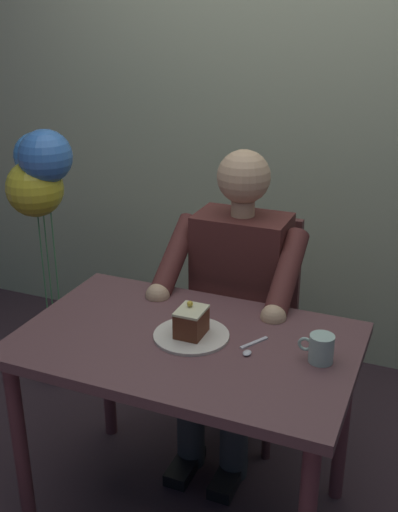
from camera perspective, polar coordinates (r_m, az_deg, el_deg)
The scene contains 10 objects.
ground_plane at distance 2.43m, azimuth -1.06°, elevation -22.40°, with size 14.00×14.00×0.00m, color #39292E.
cafe_rear_panel at distance 3.00m, azimuth 9.48°, elevation 17.97°, with size 6.40×0.12×3.00m, color #B8C59B.
dining_table at distance 2.04m, azimuth -1.19°, elevation -9.84°, with size 1.08×0.68×0.71m.
chair at distance 2.62m, azimuth 4.48°, elevation -5.34°, with size 0.42×0.42×0.90m.
seated_person at distance 2.41m, azimuth 3.25°, elevation -4.21°, with size 0.53×0.58×1.22m.
dessert_plate at distance 2.00m, azimuth -0.71°, elevation -7.37°, with size 0.25×0.25×0.01m, color silver.
cake_slice at distance 1.98m, azimuth -0.72°, elevation -6.10°, with size 0.09×0.11×0.11m.
coffee_cup at distance 1.89m, azimuth 11.22°, elevation -8.35°, with size 0.11×0.08×0.09m.
dessert_spoon at distance 1.94m, azimuth 4.78°, elevation -8.51°, with size 0.07×0.14×0.01m.
balloon_display at distance 2.75m, azimuth -14.43°, elevation 6.15°, with size 0.30×0.29×1.23m.
Camera 1 is at (-0.71, 1.58, 1.70)m, focal length 43.17 mm.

